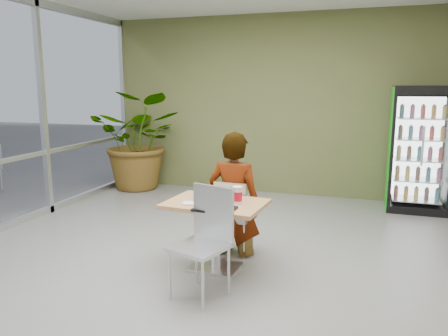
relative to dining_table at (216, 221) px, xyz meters
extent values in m
plane|color=gray|center=(-0.18, 0.10, -0.54)|extent=(7.00, 7.00, 0.00)
cube|color=tan|center=(0.00, 0.00, 0.19)|extent=(1.08, 0.80, 0.04)
cylinder|color=silver|center=(0.00, 0.00, -0.18)|extent=(0.10, 0.10, 0.71)
cube|color=silver|center=(0.00, 0.00, -0.52)|extent=(0.54, 0.45, 0.04)
cube|color=silver|center=(0.05, 0.58, -0.12)|extent=(0.41, 0.41, 0.03)
cube|color=silver|center=(0.03, 0.40, 0.11)|extent=(0.39, 0.05, 0.46)
cylinder|color=silver|center=(0.22, 0.74, -0.33)|extent=(0.02, 0.02, 0.41)
cylinder|color=silver|center=(-0.11, 0.76, -0.33)|extent=(0.02, 0.02, 0.41)
cylinder|color=silver|center=(0.20, 0.40, -0.33)|extent=(0.02, 0.02, 0.41)
cylinder|color=silver|center=(-0.13, 0.43, -0.33)|extent=(0.02, 0.02, 0.41)
cube|color=silver|center=(0.06, -0.64, -0.05)|extent=(0.57, 0.57, 0.03)
cube|color=silver|center=(0.13, -0.43, 0.22)|extent=(0.44, 0.17, 0.54)
cylinder|color=silver|center=(-0.19, -0.77, -0.29)|extent=(0.03, 0.03, 0.49)
cylinder|color=silver|center=(0.18, -0.89, -0.29)|extent=(0.03, 0.03, 0.49)
cylinder|color=silver|center=(-0.07, -0.40, -0.29)|extent=(0.03, 0.03, 0.49)
cylinder|color=silver|center=(0.30, -0.52, -0.29)|extent=(0.03, 0.03, 0.49)
imported|color=black|center=(0.05, 0.53, 0.03)|extent=(0.67, 0.46, 1.74)
cylinder|color=silver|center=(-0.06, 0.09, 0.22)|extent=(0.22, 0.22, 0.01)
cylinder|color=silver|center=(0.24, 0.00, 0.30)|extent=(0.10, 0.10, 0.17)
cylinder|color=red|center=(0.24, 0.00, 0.29)|extent=(0.10, 0.10, 0.10)
cylinder|color=silver|center=(0.24, 0.00, 0.39)|extent=(0.10, 0.10, 0.01)
cube|color=silver|center=(-0.23, -0.17, 0.22)|extent=(0.16, 0.16, 0.02)
cube|color=black|center=(0.09, -0.29, 0.22)|extent=(0.41, 0.32, 0.02)
cube|color=black|center=(2.28, 3.15, 0.44)|extent=(0.88, 0.69, 1.96)
cube|color=green|center=(1.84, 3.15, 0.44)|extent=(0.02, 0.67, 1.92)
cube|color=silver|center=(2.28, 2.82, 0.46)|extent=(0.70, 0.02, 1.56)
imported|color=#2A6729|center=(-2.61, 3.18, 0.39)|extent=(1.86, 1.67, 1.85)
camera|label=1|loc=(1.44, -4.19, 1.41)|focal=35.00mm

